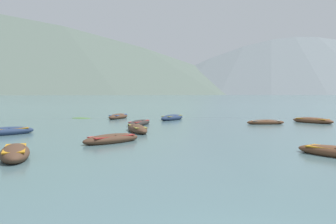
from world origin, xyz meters
name	(u,v)px	position (x,y,z in m)	size (l,w,h in m)	color
ground_plane	(197,94)	(0.00, 1500.00, 0.00)	(6000.00, 6000.00, 0.00)	slate
mountain_1	(24,34)	(-868.38, 1710.13, 302.31)	(2603.27, 2603.27, 604.62)	#56665B
mountain_2	(128,74)	(-342.52, 1733.92, 100.45)	(745.09, 745.09, 200.91)	slate
mountain_3	(270,45)	(280.43, 1368.29, 189.00)	(1197.90, 1197.90, 378.01)	slate
rowboat_0	(312,121)	(8.95, 26.26, 0.18)	(3.31, 3.54, 0.58)	brown
rowboat_1	(265,122)	(4.68, 24.61, 0.15)	(3.19, 1.32, 0.47)	brown
rowboat_2	(118,117)	(-8.78, 30.13, 0.19)	(1.84, 4.06, 0.61)	#4C3323
rowboat_3	(7,132)	(-12.42, 15.84, 0.18)	(2.93, 3.32, 0.59)	navy
rowboat_6	(112,139)	(-5.25, 12.98, 0.17)	(2.99, 3.26, 0.55)	#4C3323
rowboat_7	(137,129)	(-4.80, 18.09, 0.19)	(2.37, 4.06, 0.60)	#4C3323
rowboat_8	(172,118)	(-3.26, 28.69, 0.20)	(2.58, 3.81, 0.64)	navy
rowboat_10	(139,123)	(-5.46, 22.79, 0.17)	(1.82, 3.92, 0.53)	#2D2826
rowboat_11	(15,153)	(-7.91, 8.42, 0.20)	(2.37, 3.40, 0.64)	#4C3323
weed_patch_0	(81,118)	(-12.59, 30.08, 0.00)	(2.13, 1.21, 0.14)	#477033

